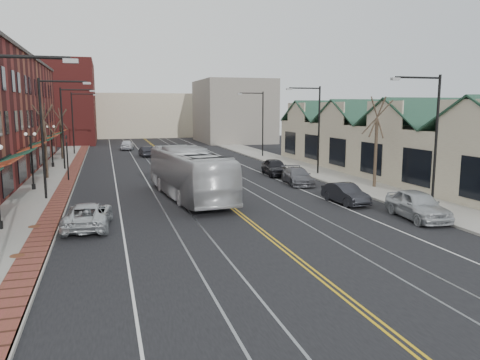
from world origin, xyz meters
TOP-DOWN VIEW (x-y plane):
  - ground at (0.00, 0.00)m, footprint 160.00×160.00m
  - sidewalk_left at (-12.00, 20.00)m, footprint 4.00×120.00m
  - sidewalk_right at (12.00, 20.00)m, footprint 4.00×120.00m
  - building_right at (18.00, 20.00)m, footprint 8.00×36.00m
  - backdrop_left at (-16.00, 70.00)m, footprint 14.00×18.00m
  - backdrop_mid at (0.00, 85.00)m, footprint 22.00×14.00m
  - backdrop_right at (15.00, 65.00)m, footprint 12.00×16.00m
  - streetlight_l_1 at (-11.05, 16.00)m, footprint 3.33×0.25m
  - streetlight_l_2 at (-11.05, 32.00)m, footprint 3.33×0.25m
  - streetlight_l_3 at (-11.05, 48.00)m, footprint 3.33×0.25m
  - streetlight_r_0 at (11.05, 6.00)m, footprint 3.33×0.25m
  - streetlight_r_1 at (11.05, 22.00)m, footprint 3.33×0.25m
  - streetlight_r_2 at (11.05, 38.00)m, footprint 3.33×0.25m
  - lamppost_l_2 at (-12.80, 20.00)m, footprint 0.84×0.28m
  - lamppost_l_3 at (-12.80, 34.00)m, footprint 0.84×0.28m
  - tree_left_near at (-12.50, 26.00)m, footprint 1.78×1.37m
  - tree_left_far at (-12.50, 42.00)m, footprint 1.66×1.28m
  - tree_right_mid at (12.50, 14.00)m, footprint 1.90×1.46m
  - manhole_mid at (-11.20, 3.00)m, footprint 0.60×0.60m
  - manhole_far at (-11.20, 8.00)m, footprint 0.60×0.60m
  - traffic_signal at (-10.60, 24.00)m, footprint 0.18×0.15m
  - transit_bus at (-2.00, 14.06)m, footprint 4.19×12.64m
  - parked_suv at (-8.50, 7.52)m, footprint 2.62×5.03m
  - parked_car_a at (9.30, 4.45)m, footprint 2.46×5.00m
  - parked_car_b at (7.50, 9.43)m, footprint 1.66×4.10m
  - parked_car_c at (7.50, 17.40)m, footprint 2.46×4.88m
  - parked_car_d at (7.50, 22.68)m, footprint 2.23×4.68m
  - distant_car_left at (-2.55, 42.95)m, footprint 1.69×4.02m
  - distant_car_right at (1.78, 34.61)m, footprint 2.49×5.10m
  - distant_car_far at (-4.41, 53.33)m, footprint 2.36×4.62m

SIDE VIEW (x-z plane):
  - ground at x=0.00m, z-range 0.00..0.00m
  - sidewalk_left at x=-12.00m, z-range 0.00..0.15m
  - sidewalk_right at x=12.00m, z-range 0.00..0.15m
  - manhole_mid at x=-11.20m, z-range 0.15..0.17m
  - manhole_far at x=-11.20m, z-range 0.15..0.17m
  - distant_car_left at x=-2.55m, z-range 0.00..1.29m
  - parked_car_b at x=7.50m, z-range 0.00..1.33m
  - parked_suv at x=-8.50m, z-range 0.00..1.35m
  - parked_car_c at x=7.50m, z-range 0.00..1.36m
  - distant_car_right at x=1.78m, z-range 0.00..1.43m
  - distant_car_far at x=-4.41m, z-range 0.00..1.51m
  - parked_car_d at x=7.50m, z-range 0.00..1.54m
  - parked_car_a at x=9.30m, z-range 0.00..1.64m
  - transit_bus at x=-2.00m, z-range 0.00..3.46m
  - lamppost_l_2 at x=-12.80m, z-range 0.07..4.34m
  - lamppost_l_3 at x=-12.80m, z-range 0.07..4.34m
  - building_right at x=18.00m, z-range 0.00..4.60m
  - traffic_signal at x=-10.60m, z-range 0.45..4.25m
  - tree_left_far at x=-12.50m, z-range 0.26..6.29m
  - tree_left_near at x=-12.50m, z-range 0.27..6.75m
  - tree_right_mid at x=12.50m, z-range 0.28..7.22m
  - backdrop_mid at x=0.00m, z-range 0.00..9.00m
  - streetlight_l_1 at x=-11.05m, z-range 1.03..9.03m
  - streetlight_l_2 at x=-11.05m, z-range 1.03..9.03m
  - streetlight_l_3 at x=-11.05m, z-range 1.03..9.03m
  - streetlight_r_0 at x=11.05m, z-range 1.03..9.03m
  - streetlight_r_1 at x=11.05m, z-range 1.03..9.03m
  - streetlight_r_2 at x=11.05m, z-range 1.03..9.03m
  - backdrop_right at x=15.00m, z-range 0.00..11.00m
  - backdrop_left at x=-16.00m, z-range 0.00..14.00m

